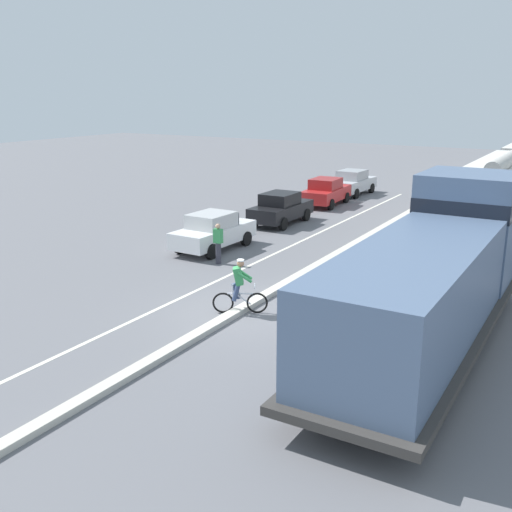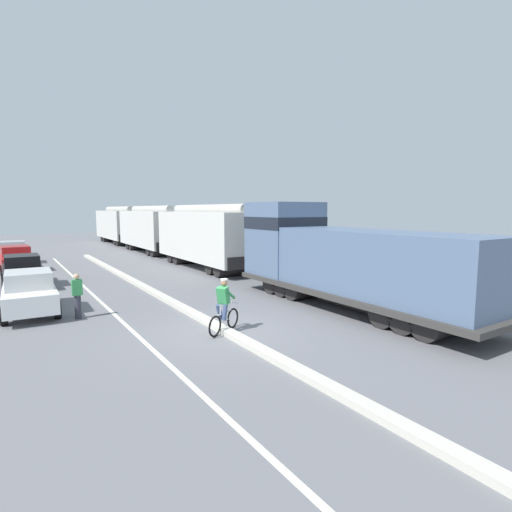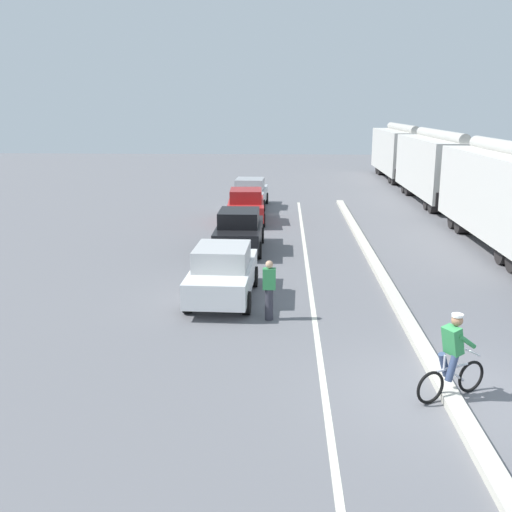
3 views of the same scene
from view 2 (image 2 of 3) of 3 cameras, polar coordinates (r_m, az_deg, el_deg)
ground_plane at (r=13.00m, az=-4.90°, el=-10.68°), size 120.00×120.00×0.00m
median_curb at (r=18.34m, az=-13.68°, el=-5.44°), size 0.36×36.00×0.16m
lane_stripe at (r=17.75m, az=-21.06°, el=-6.35°), size 0.14×36.00×0.01m
locomotive at (r=16.47m, az=11.50°, el=-0.69°), size 3.10×11.61×4.20m
hopper_car_lead at (r=26.51m, az=-7.06°, el=2.76°), size 2.90×10.60×4.18m
hopper_car_middle at (r=37.30m, az=-14.78°, el=3.71°), size 2.90×10.60×4.18m
hopper_car_trailing at (r=48.47m, az=-19.00°, el=4.21°), size 2.90×10.60×4.18m
parked_car_white at (r=17.09m, az=-29.65°, el=-4.51°), size 1.93×4.25×1.62m
parked_car_black at (r=23.09m, az=-30.39°, el=-1.84°), size 1.85×4.21×1.62m
parked_car_red at (r=28.97m, az=-31.10°, el=-0.33°), size 1.99×4.28×1.62m
parked_car_silver at (r=33.31m, az=-31.39°, el=0.44°), size 1.95×4.26×1.62m
cyclist at (r=12.67m, az=-4.63°, el=-7.30°), size 1.51×0.90×1.71m
pedestrian_by_cars at (r=15.54m, az=-24.16°, el=-5.14°), size 0.34×0.22×1.62m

